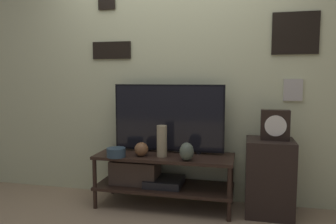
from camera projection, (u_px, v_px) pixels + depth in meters
ground_plane at (157, 217)px, 3.00m from camera, size 12.00×12.00×0.00m
wall_back at (172, 70)px, 3.43m from camera, size 6.40×0.08×2.70m
media_console at (154, 173)px, 3.27m from camera, size 1.35×0.50×0.52m
television at (168, 118)px, 3.29m from camera, size 1.12×0.05×0.69m
vase_tall_ceramic at (162, 141)px, 3.14m from camera, size 0.10×0.10×0.30m
vase_wide_bowl at (116, 152)px, 3.13m from camera, size 0.18×0.18×0.09m
vase_round_glass at (141, 149)px, 3.16m from camera, size 0.13×0.13×0.13m
vase_urn_stoneware at (187, 152)px, 2.99m from camera, size 0.13×0.14×0.17m
candle_jar at (179, 146)px, 3.39m from camera, size 0.09×0.09×0.10m
decorative_bust at (150, 141)px, 3.46m from camera, size 0.10×0.10×0.16m
side_table at (269, 177)px, 3.05m from camera, size 0.43×0.42×0.71m
mantel_clock at (275, 125)px, 2.99m from camera, size 0.25×0.11×0.28m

